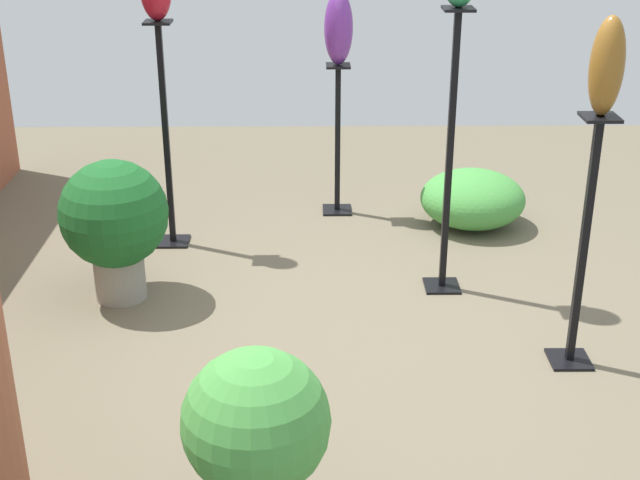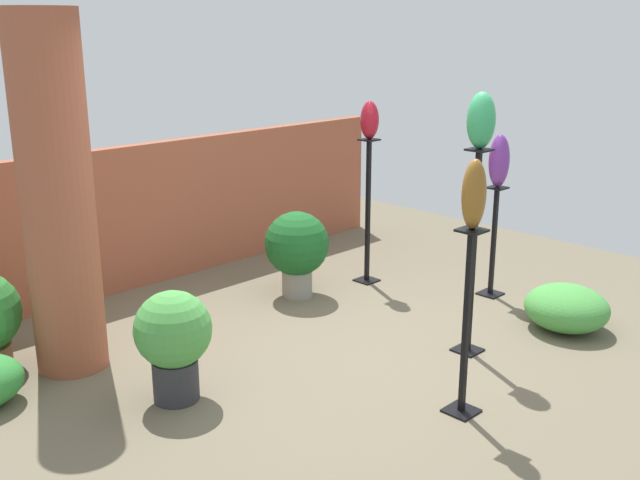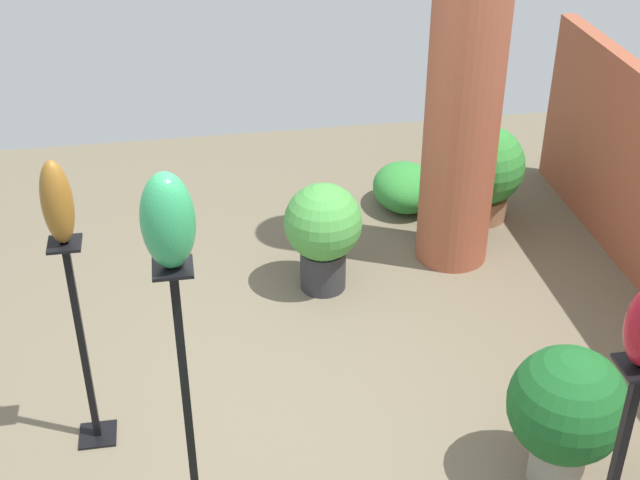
% 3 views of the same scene
% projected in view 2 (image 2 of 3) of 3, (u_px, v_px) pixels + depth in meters
% --- Properties ---
extents(ground_plane, '(8.00, 8.00, 0.00)m').
position_uv_depth(ground_plane, '(350.00, 351.00, 5.83)').
color(ground_plane, '#6B604C').
extents(brick_wall_back, '(5.60, 0.12, 1.37)m').
position_uv_depth(brick_wall_back, '(165.00, 211.00, 7.34)').
color(brick_wall_back, '#9E5138').
rests_on(brick_wall_back, ground).
extents(brick_pillar, '(0.51, 0.51, 2.57)m').
position_uv_depth(brick_pillar, '(57.00, 198.00, 5.24)').
color(brick_pillar, '#9E5138').
rests_on(brick_pillar, ground).
extents(pedestal_ruby, '(0.20, 0.20, 1.41)m').
position_uv_depth(pedestal_ruby, '(368.00, 217.00, 7.23)').
color(pedestal_ruby, black).
rests_on(pedestal_ruby, ground).
extents(pedestal_jade, '(0.20, 0.20, 1.59)m').
position_uv_depth(pedestal_jade, '(473.00, 261.00, 5.64)').
color(pedestal_jade, black).
rests_on(pedestal_jade, ground).
extents(pedestal_bronze, '(0.20, 0.20, 1.25)m').
position_uv_depth(pedestal_bronze, '(466.00, 331.00, 4.77)').
color(pedestal_bronze, black).
rests_on(pedestal_bronze, ground).
extents(pedestal_violet, '(0.20, 0.20, 1.04)m').
position_uv_depth(pedestal_violet, '(493.00, 247.00, 6.92)').
color(pedestal_violet, black).
rests_on(pedestal_violet, ground).
extents(art_vase_ruby, '(0.17, 0.18, 0.35)m').
position_uv_depth(art_vase_ruby, '(370.00, 120.00, 6.97)').
color(art_vase_ruby, maroon).
rests_on(art_vase_ruby, pedestal_ruby).
extents(art_vase_jade, '(0.20, 0.21, 0.41)m').
position_uv_depth(art_vase_jade, '(481.00, 120.00, 5.34)').
color(art_vase_jade, '#2D9356').
rests_on(art_vase_jade, pedestal_jade).
extents(art_vase_bronze, '(0.15, 0.15, 0.44)m').
position_uv_depth(art_vase_bronze, '(474.00, 194.00, 4.52)').
color(art_vase_bronze, brown).
rests_on(art_vase_bronze, pedestal_bronze).
extents(art_vase_violet, '(0.18, 0.19, 0.48)m').
position_uv_depth(art_vase_violet, '(499.00, 161.00, 6.69)').
color(art_vase_violet, '#6B2D8C').
rests_on(art_vase_violet, pedestal_violet).
extents(potted_plant_front_right, '(0.52, 0.52, 0.77)m').
position_uv_depth(potted_plant_front_right, '(173.00, 338.00, 4.98)').
color(potted_plant_front_right, '#2D2D33').
rests_on(potted_plant_front_right, ground).
extents(potted_plant_mid_left, '(0.60, 0.60, 0.81)m').
position_uv_depth(potted_plant_mid_left, '(297.00, 247.00, 6.89)').
color(potted_plant_mid_left, gray).
rests_on(potted_plant_mid_left, ground).
extents(foliage_bed_east, '(0.66, 0.70, 0.38)m').
position_uv_depth(foliage_bed_east, '(567.00, 308.00, 6.21)').
color(foliage_bed_east, '#479942').
rests_on(foliage_bed_east, ground).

